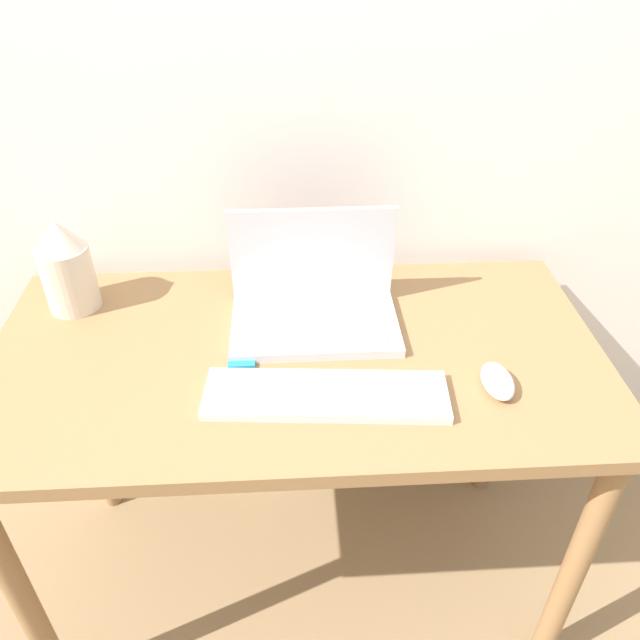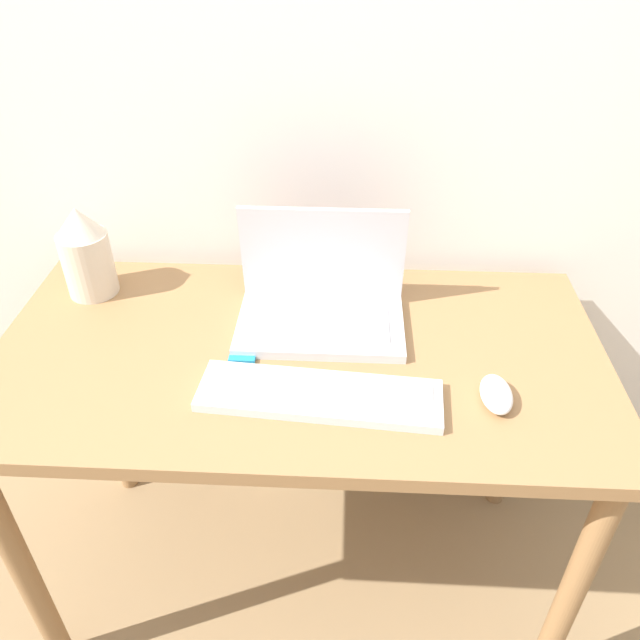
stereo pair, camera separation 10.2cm
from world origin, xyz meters
TOP-DOWN VIEW (x-y plane):
  - wall_back at (0.00, 0.70)m, footprint 6.00×0.05m
  - desk at (0.00, 0.32)m, footprint 1.23×0.64m
  - laptop at (0.04, 0.43)m, footprint 0.34×0.22m
  - keyboard at (0.05, 0.18)m, footprint 0.45×0.16m
  - mouse at (0.37, 0.19)m, footprint 0.06×0.10m
  - vase at (-0.48, 0.51)m, footprint 0.11×0.11m
  - mp3_player at (-0.11, 0.30)m, footprint 0.05×0.06m

SIDE VIEW (x-z plane):
  - desk at x=0.00m, z-range 0.28..1.04m
  - mp3_player at x=-0.11m, z-range 0.76..0.77m
  - keyboard at x=0.05m, z-range 0.76..0.78m
  - mouse at x=0.37m, z-range 0.76..0.80m
  - laptop at x=0.04m, z-range 0.70..0.93m
  - vase at x=-0.48m, z-range 0.76..0.97m
  - wall_back at x=0.00m, z-range 0.00..2.50m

